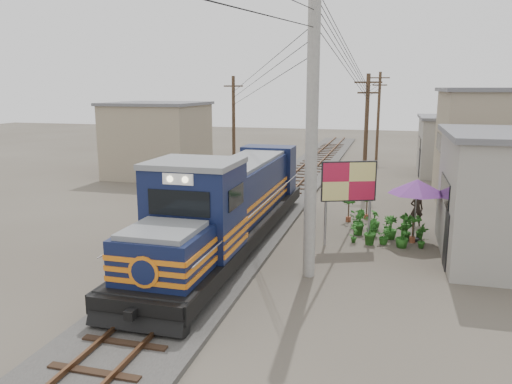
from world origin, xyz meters
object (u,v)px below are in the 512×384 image
(locomotive, at_px, (230,206))
(market_umbrella, at_px, (417,187))
(billboard, at_px, (349,184))
(vendor, at_px, (417,209))

(locomotive, relative_size, market_umbrella, 5.74)
(market_umbrella, bearing_deg, billboard, -153.76)
(billboard, relative_size, vendor, 2.20)
(locomotive, height_order, billboard, locomotive)
(market_umbrella, bearing_deg, locomotive, -158.16)
(billboard, distance_m, market_umbrella, 2.94)
(vendor, bearing_deg, locomotive, 35.43)
(billboard, relative_size, market_umbrella, 1.27)
(market_umbrella, xyz_separation_m, vendor, (0.18, 2.42, -1.49))
(billboard, bearing_deg, vendor, 31.90)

